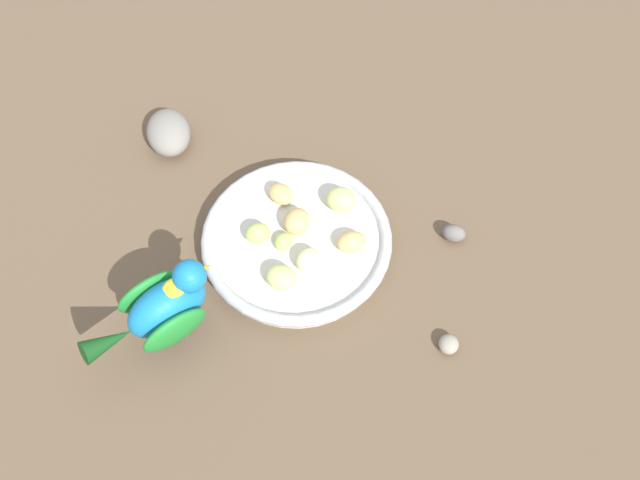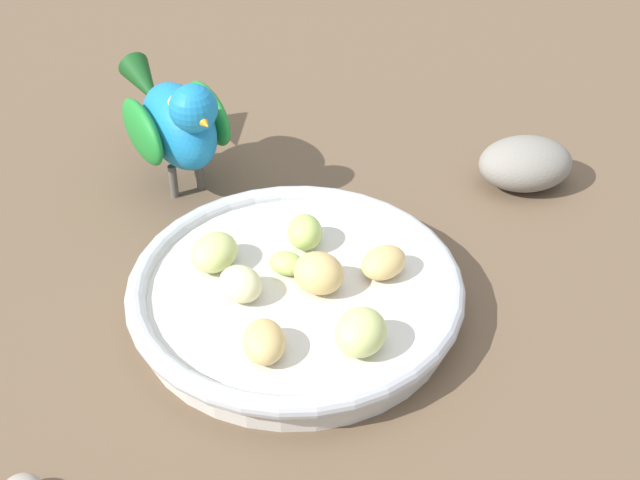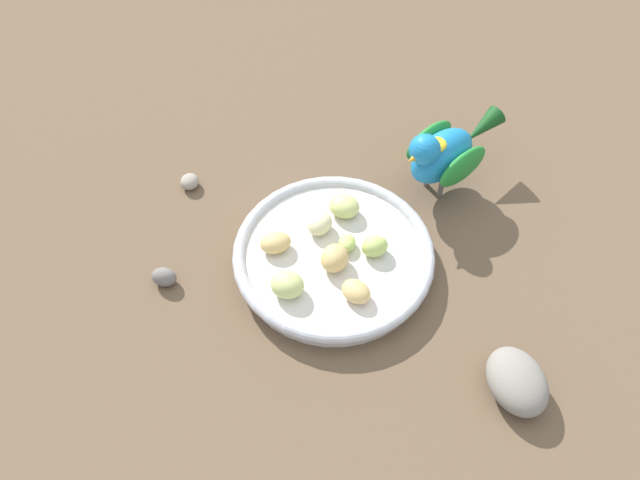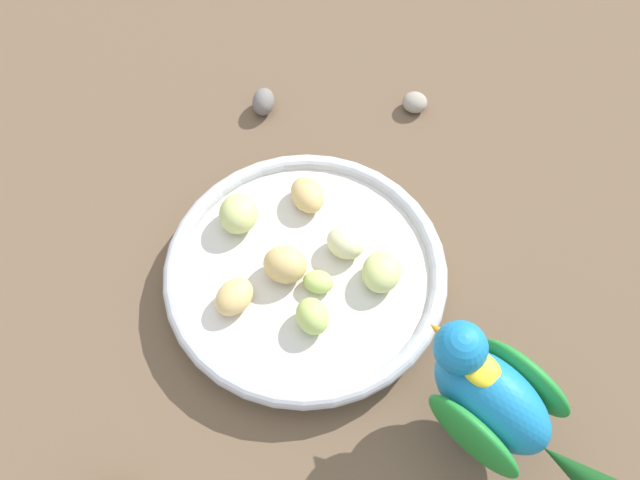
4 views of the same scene
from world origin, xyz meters
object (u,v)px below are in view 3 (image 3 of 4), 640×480
at_px(apple_piece_6, 344,206).
at_px(apple_piece_4, 356,291).
at_px(rock_large, 517,381).
at_px(pebble_1, 164,277).
at_px(apple_piece_7, 347,243).
at_px(feeding_bowl, 334,257).
at_px(apple_piece_2, 276,243).
at_px(pebble_0, 190,182).
at_px(apple_piece_1, 373,245).
at_px(apple_piece_3, 320,224).
at_px(apple_piece_5, 335,258).
at_px(apple_piece_0, 287,285).
at_px(parrot, 444,152).

bearing_deg(apple_piece_6, apple_piece_4, 55.53).
distance_m(rock_large, pebble_1, 0.41).
bearing_deg(rock_large, apple_piece_7, -84.22).
bearing_deg(feeding_bowl, apple_piece_6, -141.89).
xyz_separation_m(apple_piece_2, pebble_0, (0.02, -0.17, -0.03)).
distance_m(apple_piece_2, apple_piece_7, 0.08).
bearing_deg(pebble_1, apple_piece_4, 131.88).
xyz_separation_m(apple_piece_1, apple_piece_3, (0.03, -0.06, -0.00)).
relative_size(apple_piece_1, apple_piece_4, 0.88).
relative_size(apple_piece_6, pebble_0, 1.52).
bearing_deg(apple_piece_5, apple_piece_7, -159.50).
height_order(rock_large, pebble_0, rock_large).
bearing_deg(pebble_1, apple_piece_0, 129.92).
height_order(apple_piece_1, apple_piece_6, same).
height_order(feeding_bowl, apple_piece_0, apple_piece_0).
height_order(apple_piece_0, apple_piece_1, apple_piece_0).
height_order(apple_piece_3, pebble_0, apple_piece_3).
relative_size(apple_piece_0, apple_piece_1, 1.21).
distance_m(apple_piece_6, rock_large, 0.29).
relative_size(apple_piece_2, apple_piece_5, 1.01).
relative_size(rock_large, pebble_1, 2.69).
distance_m(apple_piece_1, apple_piece_6, 0.07).
bearing_deg(apple_piece_5, apple_piece_0, -5.21).
relative_size(feeding_bowl, apple_piece_5, 6.58).
distance_m(apple_piece_4, rock_large, 0.20).
relative_size(feeding_bowl, pebble_1, 8.04).
bearing_deg(apple_piece_2, apple_piece_4, 104.57).
relative_size(apple_piece_1, pebble_1, 1.05).
bearing_deg(parrot, pebble_1, -15.68).
height_order(apple_piece_1, parrot, parrot).
bearing_deg(apple_piece_7, parrot, -176.60).
relative_size(feeding_bowl, parrot, 1.45).
bearing_deg(apple_piece_4, rock_large, 108.56).
relative_size(feeding_bowl, apple_piece_6, 6.32).
bearing_deg(parrot, apple_piece_6, -13.37).
height_order(apple_piece_7, parrot, parrot).
height_order(feeding_bowl, pebble_1, feeding_bowl).
bearing_deg(apple_piece_3, parrot, 170.04).
bearing_deg(feeding_bowl, pebble_1, -32.14).
xyz_separation_m(rock_large, pebble_0, (0.11, -0.46, -0.01)).
distance_m(apple_piece_1, rock_large, 0.22).
bearing_deg(pebble_0, apple_piece_6, 122.89).
relative_size(apple_piece_1, pebble_0, 1.26).
bearing_deg(apple_piece_4, feeding_bowl, -107.31).
height_order(apple_piece_6, pebble_0, apple_piece_6).
bearing_deg(pebble_1, apple_piece_5, 143.12).
height_order(apple_piece_1, apple_piece_4, apple_piece_1).
relative_size(apple_piece_0, apple_piece_7, 1.50).
bearing_deg(apple_piece_2, pebble_1, -25.21).
relative_size(apple_piece_1, apple_piece_6, 0.83).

